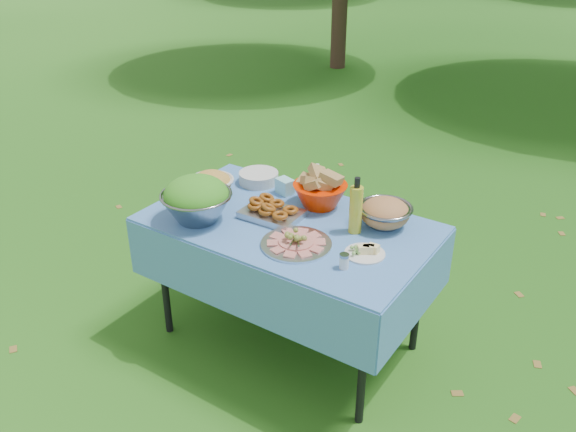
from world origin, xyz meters
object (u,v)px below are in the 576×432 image
(picnic_table, at_px, (289,284))
(oil_bottle, at_px, (356,205))
(salad_bowl, at_px, (196,199))
(charcuterie_platter, at_px, (296,238))
(plate_stack, at_px, (259,177))
(bread_bowl, at_px, (320,189))
(pasta_bowl_steel, at_px, (385,212))

(picnic_table, xyz_separation_m, oil_bottle, (0.33, 0.10, 0.53))
(salad_bowl, distance_m, charcuterie_platter, 0.57)
(plate_stack, bearing_deg, charcuterie_platter, -39.92)
(charcuterie_platter, bearing_deg, bread_bowl, 106.13)
(bread_bowl, height_order, pasta_bowl_steel, bread_bowl)
(picnic_table, distance_m, pasta_bowl_steel, 0.66)
(pasta_bowl_steel, distance_m, oil_bottle, 0.19)
(oil_bottle, bearing_deg, pasta_bowl_steel, 56.82)
(bread_bowl, xyz_separation_m, oil_bottle, (0.29, -0.15, 0.05))
(bread_bowl, distance_m, charcuterie_platter, 0.44)
(picnic_table, height_order, pasta_bowl_steel, pasta_bowl_steel)
(plate_stack, height_order, bread_bowl, bread_bowl)
(salad_bowl, bearing_deg, plate_stack, 90.77)
(picnic_table, height_order, bread_bowl, bread_bowl)
(oil_bottle, bearing_deg, plate_stack, 164.57)
(plate_stack, bearing_deg, pasta_bowl_steel, -4.25)
(plate_stack, height_order, oil_bottle, oil_bottle)
(plate_stack, bearing_deg, salad_bowl, -89.23)
(pasta_bowl_steel, bearing_deg, oil_bottle, -123.18)
(picnic_table, xyz_separation_m, salad_bowl, (-0.41, -0.24, 0.50))
(bread_bowl, distance_m, pasta_bowl_steel, 0.39)
(picnic_table, relative_size, salad_bowl, 4.02)
(charcuterie_platter, height_order, oil_bottle, oil_bottle)
(picnic_table, distance_m, salad_bowl, 0.69)
(plate_stack, height_order, pasta_bowl_steel, pasta_bowl_steel)
(picnic_table, relative_size, bread_bowl, 4.99)
(bread_bowl, relative_size, pasta_bowl_steel, 1.07)
(picnic_table, relative_size, pasta_bowl_steel, 5.35)
(charcuterie_platter, bearing_deg, salad_bowl, -173.25)
(salad_bowl, xyz_separation_m, bread_bowl, (0.44, 0.49, -0.02))
(plate_stack, bearing_deg, oil_bottle, -15.43)
(salad_bowl, distance_m, bread_bowl, 0.66)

